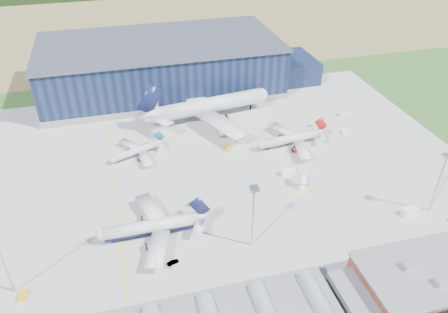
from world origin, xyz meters
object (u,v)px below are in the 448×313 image
Objects in this scene: gse_van_a at (288,172)px; gse_tug_a at (23,295)px; airliner_red at (290,135)px; gse_van_c at (410,211)px; ops_building at (440,277)px; airliner_regional at (135,148)px; airliner_widebody at (212,97)px; hangar at (166,67)px; light_mast_east at (441,174)px; light_mast_center at (253,207)px; gse_cart_a at (345,132)px; airstair at (299,181)px; car_b at (173,262)px; gse_tug_c at (228,148)px; airliner_navy at (149,221)px; gse_van_b at (345,114)px.

gse_tug_a is at bearing 113.84° from gse_van_a.
gse_van_c is (23.15, -52.10, -4.12)m from airliner_red.
airliner_regional is (-75.21, 90.61, -0.62)m from ops_building.
ops_building is 121.02m from airliner_widebody.
hangar is 4.36× the size of airliner_red.
airliner_widebody is 56.27m from gse_van_a.
light_mast_center is at bearing 180.00° from light_mast_east.
light_mast_center reaches higher than airliner_widebody.
gse_cart_a is at bearing -37.10° from airliner_widebody.
airliner_widebody reaches higher than gse_cart_a.
light_mast_center is at bearing 144.97° from gse_van_a.
airliner_red reaches higher than airstair.
light_mast_east is 91.46m from car_b.
gse_van_c reaches higher than gse_tug_a.
gse_tug_a is 0.95× the size of car_b.
gse_van_a reaches higher than gse_tug_c.
gse_tug_c is at bearing 42.90° from gse_tug_a.
gse_tug_a is at bearing 22.79° from airliner_navy.
gse_tug_c is (37.95, 43.29, -5.37)m from airliner_navy.
gse_cart_a is (92.09, -5.14, -3.44)m from airliner_regional.
light_mast_east is at bearing 125.80° from airliner_regional.
light_mast_center is at bearing 94.77° from airliner_regional.
light_mast_center reaches higher than gse_van_c.
gse_tug_a is 0.62× the size of gse_van_c.
gse_cart_a is (27.88, 3.46, -4.70)m from airliner_red.
gse_tug_c is at bearing -98.69° from airliner_widebody.
gse_cart_a is at bearing 4.57° from gse_tug_c.
gse_van_b is (77.12, -55.08, -10.47)m from hangar.
airliner_widebody is (7.79, 85.00, -4.73)m from light_mast_center.
light_mast_center is 4.22× the size of gse_van_c.
gse_cart_a is 0.60× the size of airstair.
airliner_regional is 62.49m from gse_van_a.
hangar reaches higher than airstair.
airliner_navy is 6.91× the size of gse_van_a.
airliner_widebody is at bearing 84.76° from light_mast_center.
light_mast_east is at bearing 56.32° from ops_building.
gse_van_a is at bearing -70.51° from hangar.
airstair reaches higher than gse_tug_a.
car_b is at bearing -114.94° from gse_tug_c.
light_mast_center is 6.84× the size of gse_tug_c.
airliner_navy is 7.51× the size of gse_van_b.
gse_van_a is 43.06m from gse_cart_a.
gse_van_c reaches higher than gse_van_a.
airliner_red reaches higher than gse_tug_c.
light_mast_east reaches higher than airliner_navy.
gse_van_a is at bearing -159.83° from airliner_navy.
gse_van_c is at bearing -90.77° from gse_cart_a.
gse_van_a is 0.97× the size of airstair.
gse_van_c reaches higher than car_b.
airliner_red reaches higher than gse_van_c.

